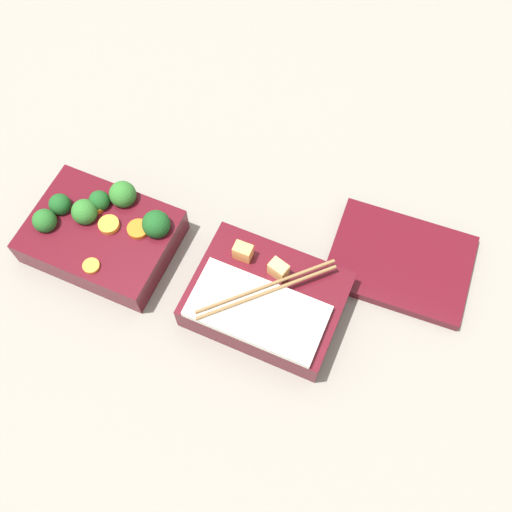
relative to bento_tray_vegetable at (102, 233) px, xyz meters
name	(u,v)px	position (x,y,z in m)	size (l,w,h in m)	color
ground_plane	(177,273)	(0.12, 0.00, -0.03)	(3.00, 3.00, 0.00)	gray
bento_tray_vegetable	(102,233)	(0.00, 0.00, 0.00)	(0.21, 0.16, 0.08)	#510F19
bento_tray_rice	(266,300)	(0.26, 0.00, 0.00)	(0.21, 0.16, 0.08)	#510F19
bento_lid	(400,262)	(0.42, 0.14, -0.02)	(0.20, 0.15, 0.02)	#510F19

